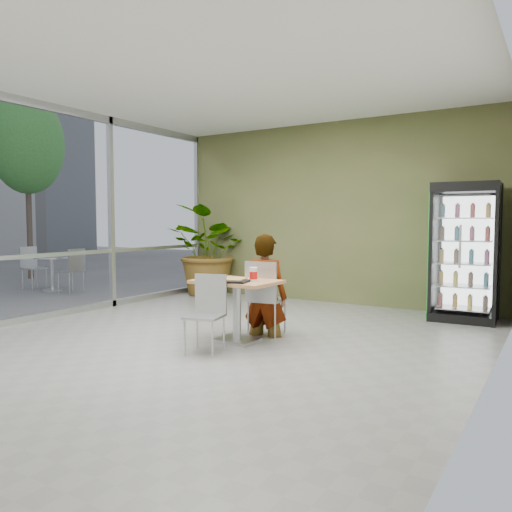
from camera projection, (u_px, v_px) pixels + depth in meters
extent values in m
plane|color=slate|center=(213.00, 342.00, 6.00)|extent=(7.00, 7.00, 0.00)
cube|color=tan|center=(237.00, 282.00, 5.97)|extent=(1.01, 0.72, 0.04)
cylinder|color=#ABADB0|center=(237.00, 313.00, 6.00)|extent=(0.10, 0.10, 0.71)
cube|color=#ABADB0|center=(237.00, 340.00, 6.02)|extent=(0.50, 0.41, 0.04)
cube|color=#ABADB0|center=(267.00, 300.00, 6.38)|extent=(0.48, 0.48, 0.03)
cube|color=#ABADB0|center=(261.00, 282.00, 6.18)|extent=(0.42, 0.09, 0.50)
cylinder|color=#ABADB0|center=(285.00, 316.00, 6.49)|extent=(0.02, 0.02, 0.45)
cylinder|color=#ABADB0|center=(259.00, 314.00, 6.63)|extent=(0.02, 0.02, 0.45)
cylinder|color=#ABADB0|center=(275.00, 321.00, 6.16)|extent=(0.02, 0.02, 0.45)
cylinder|color=#ABADB0|center=(248.00, 318.00, 6.30)|extent=(0.02, 0.02, 0.45)
cube|color=#ABADB0|center=(204.00, 316.00, 5.49)|extent=(0.46, 0.46, 0.03)
cube|color=#ABADB0|center=(211.00, 294.00, 5.64)|extent=(0.38, 0.12, 0.45)
cylinder|color=#ABADB0|center=(185.00, 337.00, 5.40)|extent=(0.02, 0.02, 0.41)
cylinder|color=#ABADB0|center=(212.00, 339.00, 5.30)|extent=(0.02, 0.02, 0.41)
cylinder|color=#ABADB0|center=(197.00, 331.00, 5.70)|extent=(0.02, 0.02, 0.41)
cylinder|color=#ABADB0|center=(224.00, 333.00, 5.60)|extent=(0.02, 0.02, 0.41)
imported|color=black|center=(265.00, 296.00, 6.33)|extent=(0.64, 0.46, 1.60)
cylinder|color=silver|center=(240.00, 279.00, 6.00)|extent=(0.24, 0.24, 0.01)
cylinder|color=silver|center=(254.00, 275.00, 5.83)|extent=(0.09, 0.09, 0.16)
cylinder|color=red|center=(254.00, 275.00, 5.83)|extent=(0.09, 0.09, 0.09)
cylinder|color=silver|center=(254.00, 268.00, 5.82)|extent=(0.09, 0.09, 0.01)
cube|color=silver|center=(213.00, 280.00, 5.92)|extent=(0.21, 0.21, 0.02)
cube|color=black|center=(231.00, 281.00, 5.77)|extent=(0.46, 0.38, 0.02)
cube|color=black|center=(464.00, 252.00, 7.26)|extent=(0.94, 0.75, 2.01)
cube|color=green|center=(432.00, 251.00, 7.50)|extent=(0.05, 0.69, 1.97)
cube|color=silver|center=(460.00, 252.00, 6.97)|extent=(0.72, 0.05, 1.61)
imported|color=#276229|center=(211.00, 250.00, 9.78)|extent=(1.98, 1.85, 1.77)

